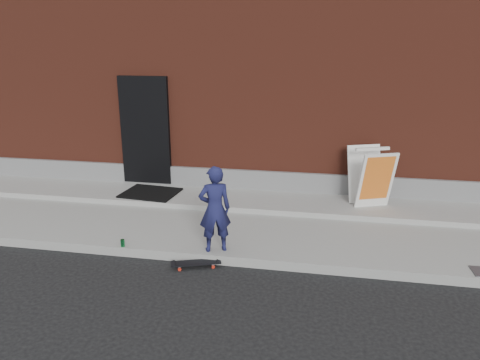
% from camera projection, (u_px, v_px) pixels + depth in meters
% --- Properties ---
extents(ground, '(80.00, 80.00, 0.00)m').
position_uv_depth(ground, '(242.00, 267.00, 6.96)').
color(ground, black).
rests_on(ground, ground).
extents(sidewalk, '(20.00, 3.00, 0.15)m').
position_uv_depth(sidewalk, '(257.00, 224.00, 8.34)').
color(sidewalk, gray).
rests_on(sidewalk, ground).
extents(apron, '(20.00, 1.20, 0.10)m').
position_uv_depth(apron, '(264.00, 201.00, 9.15)').
color(apron, gray).
rests_on(apron, sidewalk).
extents(building, '(20.00, 8.10, 5.00)m').
position_uv_depth(building, '(288.00, 67.00, 12.79)').
color(building, '#5F271A').
rests_on(building, ground).
extents(child, '(0.57, 0.48, 1.33)m').
position_uv_depth(child, '(215.00, 209.00, 6.98)').
color(child, '#181A45').
rests_on(child, sidewalk).
extents(skateboard, '(0.73, 0.41, 0.08)m').
position_uv_depth(skateboard, '(196.00, 263.00, 6.94)').
color(skateboard, red).
rests_on(skateboard, ground).
extents(pizza_sign, '(0.90, 0.97, 1.10)m').
position_uv_depth(pizza_sign, '(371.00, 177.00, 8.66)').
color(pizza_sign, silver).
rests_on(pizza_sign, apron).
extents(soda_can, '(0.08, 0.08, 0.12)m').
position_uv_depth(soda_can, '(123.00, 243.00, 7.28)').
color(soda_can, '#1A853D').
rests_on(soda_can, sidewalk).
extents(doormat, '(1.15, 0.97, 0.03)m').
position_uv_depth(doormat, '(150.00, 193.00, 9.43)').
color(doormat, black).
rests_on(doormat, apron).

